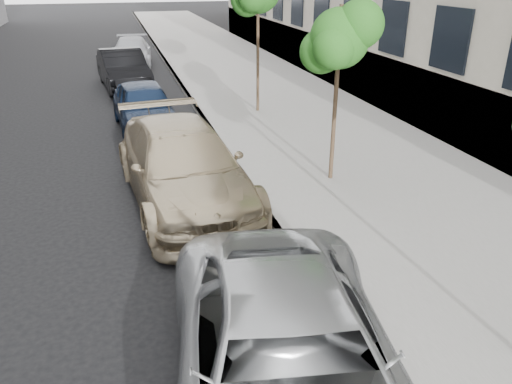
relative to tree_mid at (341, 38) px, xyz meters
name	(u,v)px	position (x,y,z in m)	size (l,w,h in m)	color
sidewalk	(229,65)	(1.07, 16.00, -3.35)	(6.40, 72.00, 0.14)	gray
curb	(170,68)	(-2.05, 16.00, -3.35)	(0.15, 72.00, 0.14)	#9E9B93
tree_mid	(341,38)	(0.00, 0.00, 0.00)	(1.67, 1.47, 4.10)	#38281C
minivan	(290,372)	(-3.33, -6.43, -2.63)	(2.60, 5.64, 1.57)	#ADB0B2
suv	(183,166)	(-3.59, -0.07, -2.56)	(2.38, 5.86, 1.70)	tan
sedan_blue	(145,107)	(-4.02, 5.69, -2.65)	(1.80, 4.47, 1.52)	#101E38
sedan_black	(123,69)	(-4.46, 12.11, -2.60)	(1.72, 4.94, 1.63)	black
sedan_rear	(132,52)	(-3.84, 17.64, -2.70)	(2.00, 4.91, 1.43)	#9B9DA2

